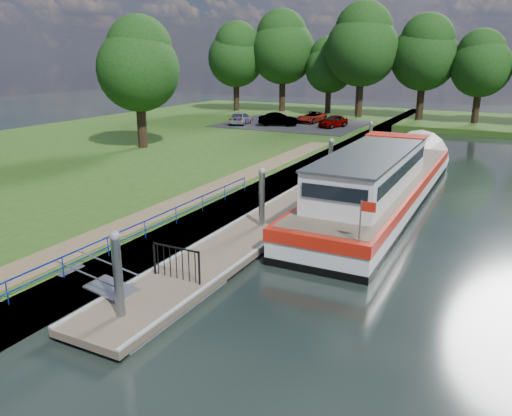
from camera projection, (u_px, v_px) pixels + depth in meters
The scene contains 17 objects.
ground at pixel (134, 320), 14.81m from camera, with size 160.00×160.00×0.00m, color black.
riverbank at pixel (76, 161), 35.33m from camera, with size 32.00×90.00×0.78m, color #224112.
bank_edge at pixel (273, 186), 28.58m from camera, with size 1.10×90.00×0.78m, color #473D2D.
footpath at pixel (173, 206), 23.31m from camera, with size 1.60×40.00×0.05m, color brown.
carpark at pixel (294, 124), 51.73m from camera, with size 14.00×12.00×0.06m, color black.
blue_fence at pixel (127, 233), 18.18m from camera, with size 0.04×18.04×0.72m.
pontoon at pixel (300, 204), 25.82m from camera, with size 2.50×30.00×0.56m.
mooring_piles at pixel (301, 183), 25.50m from camera, with size 0.30×27.30×3.55m.
gangway at pixel (98, 282), 15.86m from camera, with size 2.58×1.00×0.92m.
gate_panel at pixel (176, 258), 16.35m from camera, with size 1.85×0.05×1.15m.
barge at pixel (384, 183), 26.40m from camera, with size 4.36×21.15×4.78m.
horizon_trees at pixel (412, 52), 54.64m from camera, with size 54.38×10.03×12.87m.
bank_tree_a at pixel (139, 63), 36.85m from camera, with size 6.12×6.12×9.72m.
car_a at pixel (333, 121), 48.79m from camera, with size 1.41×3.49×1.19m, color #999999.
car_b at pixel (278, 119), 49.92m from camera, with size 1.33×3.82×1.26m, color #999999.
car_c at pixel (241, 118), 51.20m from camera, with size 1.64×4.02×1.17m, color #999999.
car_d at pixel (312, 117), 52.33m from camera, with size 1.85×4.01×1.12m, color #999999.
Camera 1 is at (9.26, -10.09, 7.48)m, focal length 35.00 mm.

